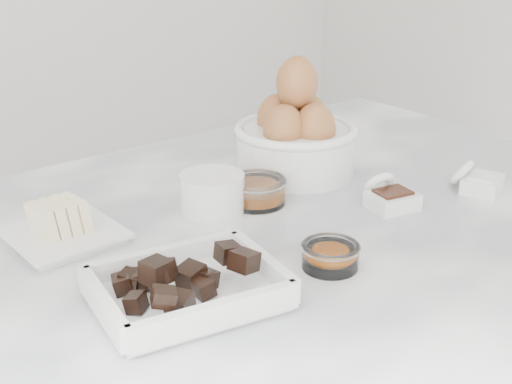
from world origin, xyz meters
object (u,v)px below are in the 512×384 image
salt_spoon (477,181)px  zest_bowl (330,255)px  chocolate_dish (188,284)px  sugar_ramekin (212,191)px  honey_bowl (256,191)px  butter_plate (62,228)px  vanilla_spoon (389,196)px  egg_bowl (295,136)px

salt_spoon → zest_bowl: bearing=-173.0°
chocolate_dish → sugar_ramekin: same height
chocolate_dish → honey_bowl: bearing=36.9°
sugar_ramekin → salt_spoon: bearing=-27.3°
butter_plate → vanilla_spoon: size_ratio=1.53×
zest_bowl → salt_spoon: (0.33, 0.04, -0.00)m
butter_plate → vanilla_spoon: 0.44m
chocolate_dish → egg_bowl: (0.34, 0.23, 0.04)m
chocolate_dish → egg_bowl: size_ratio=1.12×
butter_plate → salt_spoon: 0.58m
chocolate_dish → butter_plate: size_ratio=1.64×
egg_bowl → zest_bowl: egg_bowl is taller
honey_bowl → vanilla_spoon: vanilla_spoon is taller
chocolate_dish → zest_bowl: size_ratio=3.11×
chocolate_dish → salt_spoon: bearing=0.6°
chocolate_dish → butter_plate: bearing=101.0°
butter_plate → zest_bowl: butter_plate is taller
honey_bowl → zest_bowl: (-0.05, -0.20, -0.00)m
butter_plate → salt_spoon: (0.54, -0.21, -0.00)m
butter_plate → egg_bowl: 0.39m
chocolate_dish → egg_bowl: 0.41m
chocolate_dish → vanilla_spoon: size_ratio=2.51×
vanilla_spoon → zest_bowl: bearing=-157.0°
egg_bowl → salt_spoon: (0.16, -0.22, -0.04)m
butter_plate → honey_bowl: (0.26, -0.05, 0.00)m
zest_bowl → vanilla_spoon: size_ratio=0.81×
egg_bowl → chocolate_dish: bearing=-146.8°
butter_plate → honey_bowl: 0.27m
egg_bowl → zest_bowl: 0.32m
sugar_ramekin → honey_bowl: size_ratio=1.02×
sugar_ramekin → honey_bowl: bearing=-14.7°
butter_plate → sugar_ramekin: 0.20m
chocolate_dish → egg_bowl: egg_bowl is taller
butter_plate → honey_bowl: size_ratio=1.52×
salt_spoon → egg_bowl: bearing=125.7°
egg_bowl → honey_bowl: (-0.12, -0.06, -0.04)m
egg_bowl → vanilla_spoon: (0.01, -0.18, -0.04)m
salt_spoon → vanilla_spoon: bearing=165.0°
vanilla_spoon → salt_spoon: (0.15, -0.04, -0.00)m
sugar_ramekin → zest_bowl: bearing=-87.0°
honey_bowl → salt_spoon: (0.28, -0.16, -0.00)m
egg_bowl → honey_bowl: 0.14m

